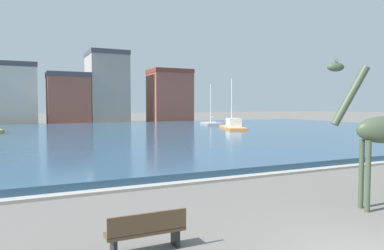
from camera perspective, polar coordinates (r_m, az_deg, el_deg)
harbor_water at (r=37.53m, az=-15.20°, el=-1.65°), size 88.64×46.57×0.41m
quay_edge_coping at (r=15.14m, az=0.82°, el=-9.07°), size 88.64×0.50×0.12m
giraffe_statue at (r=12.44m, az=27.73°, el=-1.11°), size 2.59×1.53×4.74m
sailboat_grey at (r=53.41m, az=2.96°, el=0.06°), size 3.61×6.24×6.41m
sailboat_orange at (r=44.69m, az=6.39°, el=-0.37°), size 4.45×8.12×6.63m
park_bench at (r=8.31m, az=-7.30°, el=-16.40°), size 1.80×0.44×0.92m
townhouse_narrow_midrow at (r=65.18m, az=-27.06°, el=4.44°), size 8.16×5.69×10.23m
townhouse_wide_warehouse at (r=64.71m, az=-19.16°, el=4.01°), size 7.01×5.60×8.85m
townhouse_corner_house at (r=67.14m, az=-13.46°, el=5.82°), size 6.78×8.15×12.98m
townhouse_end_terrace at (r=68.75m, az=-3.59°, el=4.65°), size 7.72×6.13×10.13m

